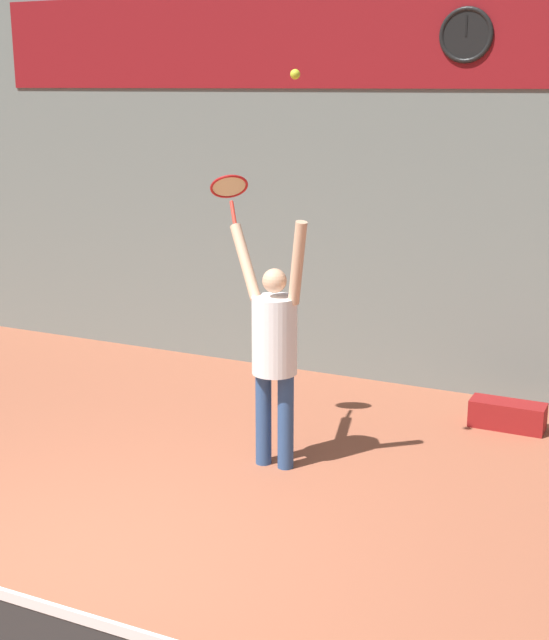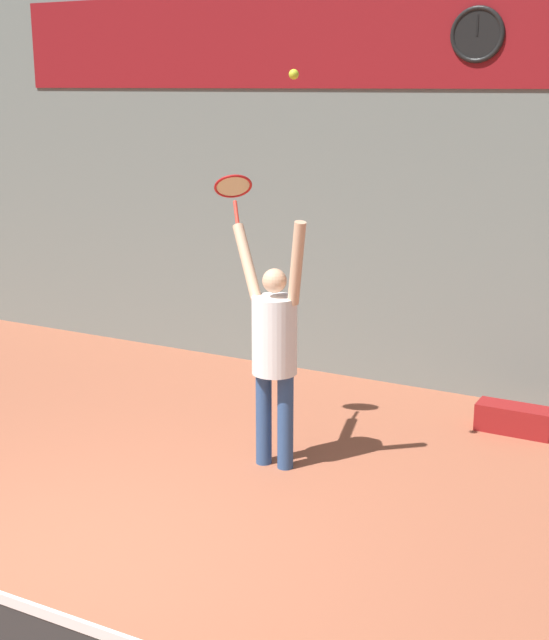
{
  "view_description": "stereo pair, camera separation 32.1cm",
  "coord_description": "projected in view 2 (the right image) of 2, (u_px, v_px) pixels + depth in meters",
  "views": [
    {
      "loc": [
        3.41,
        -3.94,
        3.02
      ],
      "look_at": [
        0.52,
        2.17,
        1.23
      ],
      "focal_mm": 50.0,
      "sensor_mm": 36.0,
      "label": 1
    },
    {
      "loc": [
        3.69,
        -3.8,
        3.02
      ],
      "look_at": [
        0.52,
        2.17,
        1.23
      ],
      "focal_mm": 50.0,
      "sensor_mm": 36.0,
      "label": 2
    }
  ],
  "objects": [
    {
      "name": "ground_plane",
      "position": [
        44.0,
        573.0,
        5.69
      ],
      "size": [
        18.0,
        18.0,
        0.0
      ],
      "primitive_type": "plane",
      "color": "#9E563D"
    },
    {
      "name": "back_wall",
      "position": [
        343.0,
        138.0,
        9.0
      ],
      "size": [
        18.0,
        0.1,
        5.0
      ],
      "color": "slate",
      "rests_on": "ground_plane"
    },
    {
      "name": "sponsor_banner",
      "position": [
        343.0,
        38.0,
        8.7
      ],
      "size": [
        7.96,
        0.02,
        0.95
      ],
      "color": "maroon"
    },
    {
      "name": "scoreboard_clock",
      "position": [
        477.0,
        34.0,
        8.08
      ],
      "size": [
        0.51,
        0.05,
        0.51
      ],
      "color": "black"
    },
    {
      "name": "tennis_player",
      "position": [
        274.0,
        345.0,
        7.05
      ],
      "size": [
        0.85,
        0.49,
        2.04
      ],
      "color": "#2D4C7F",
      "rests_on": "ground_plane"
    },
    {
      "name": "tennis_racket",
      "position": [
        233.0,
        189.0,
        7.4
      ],
      "size": [
        0.41,
        0.42,
        0.42
      ],
      "color": "red"
    },
    {
      "name": "tennis_ball",
      "position": [
        294.0,
        74.0,
        6.31
      ],
      "size": [
        0.07,
        0.07,
        0.07
      ],
      "color": "#CCDB2D"
    },
    {
      "name": "equipment_bag",
      "position": [
        514.0,
        419.0,
        7.97
      ],
      "size": [
        0.67,
        0.26,
        0.25
      ],
      "color": "maroon",
      "rests_on": "ground_plane"
    }
  ]
}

